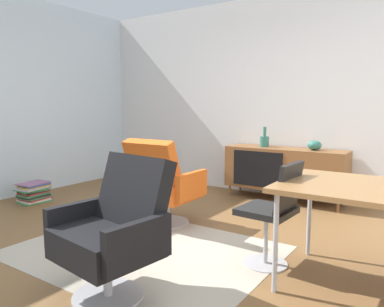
{
  "coord_description": "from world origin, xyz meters",
  "views": [
    {
      "loc": [
        1.79,
        -2.45,
        1.29
      ],
      "look_at": [
        -0.17,
        0.47,
        0.83
      ],
      "focal_mm": 34.51,
      "sensor_mm": 36.0,
      "label": 1
    }
  ],
  "objects_px": {
    "vase_cobalt": "(315,145)",
    "magazine_stack": "(34,192)",
    "side_table_round": "(129,191)",
    "fruit_bowl": "(129,170)",
    "vase_sculptural_dark": "(265,141)",
    "lounge_chair_red": "(163,182)",
    "sideboard": "(284,169)",
    "dining_chair_near_window": "(274,210)",
    "armchair_black_shell": "(115,228)"
  },
  "relations": [
    {
      "from": "vase_sculptural_dark",
      "to": "magazine_stack",
      "type": "relative_size",
      "value": 0.66
    },
    {
      "from": "lounge_chair_red",
      "to": "fruit_bowl",
      "type": "distance_m",
      "value": 0.47
    },
    {
      "from": "fruit_bowl",
      "to": "sideboard",
      "type": "bearing_deg",
      "value": 55.53
    },
    {
      "from": "vase_sculptural_dark",
      "to": "lounge_chair_red",
      "type": "bearing_deg",
      "value": -104.29
    },
    {
      "from": "sideboard",
      "to": "side_table_round",
      "type": "bearing_deg",
      "value": -124.46
    },
    {
      "from": "lounge_chair_red",
      "to": "fruit_bowl",
      "type": "bearing_deg",
      "value": -175.71
    },
    {
      "from": "fruit_bowl",
      "to": "vase_cobalt",
      "type": "bearing_deg",
      "value": 47.81
    },
    {
      "from": "sideboard",
      "to": "magazine_stack",
      "type": "distance_m",
      "value": 3.37
    },
    {
      "from": "vase_cobalt",
      "to": "dining_chair_near_window",
      "type": "height_order",
      "value": "dining_chair_near_window"
    },
    {
      "from": "sideboard",
      "to": "vase_cobalt",
      "type": "height_order",
      "value": "vase_cobalt"
    },
    {
      "from": "vase_sculptural_dark",
      "to": "lounge_chair_red",
      "type": "distance_m",
      "value": 1.79
    },
    {
      "from": "armchair_black_shell",
      "to": "side_table_round",
      "type": "distance_m",
      "value": 1.72
    },
    {
      "from": "sideboard",
      "to": "vase_cobalt",
      "type": "relative_size",
      "value": 9.18
    },
    {
      "from": "dining_chair_near_window",
      "to": "magazine_stack",
      "type": "distance_m",
      "value": 3.41
    },
    {
      "from": "vase_sculptural_dark",
      "to": "dining_chair_near_window",
      "type": "xyz_separation_m",
      "value": [
        0.95,
        -2.04,
        -0.34
      ]
    },
    {
      "from": "side_table_round",
      "to": "lounge_chair_red",
      "type": "bearing_deg",
      "value": 4.38
    },
    {
      "from": "sideboard",
      "to": "magazine_stack",
      "type": "xyz_separation_m",
      "value": [
        -2.74,
        -1.94,
        -0.31
      ]
    },
    {
      "from": "sideboard",
      "to": "vase_sculptural_dark",
      "type": "xyz_separation_m",
      "value": [
        -0.3,
        0.0,
        0.37
      ]
    },
    {
      "from": "sideboard",
      "to": "magazine_stack",
      "type": "height_order",
      "value": "sideboard"
    },
    {
      "from": "dining_chair_near_window",
      "to": "fruit_bowl",
      "type": "height_order",
      "value": "dining_chair_near_window"
    },
    {
      "from": "sideboard",
      "to": "vase_cobalt",
      "type": "distance_m",
      "value": 0.52
    },
    {
      "from": "vase_cobalt",
      "to": "side_table_round",
      "type": "distance_m",
      "value": 2.39
    },
    {
      "from": "sideboard",
      "to": "dining_chair_near_window",
      "type": "bearing_deg",
      "value": -72.26
    },
    {
      "from": "dining_chair_near_window",
      "to": "lounge_chair_red",
      "type": "height_order",
      "value": "lounge_chair_red"
    },
    {
      "from": "vase_cobalt",
      "to": "magazine_stack",
      "type": "height_order",
      "value": "vase_cobalt"
    },
    {
      "from": "lounge_chair_red",
      "to": "side_table_round",
      "type": "height_order",
      "value": "lounge_chair_red"
    },
    {
      "from": "vase_sculptural_dark",
      "to": "side_table_round",
      "type": "distance_m",
      "value": 2.02
    },
    {
      "from": "vase_cobalt",
      "to": "vase_sculptural_dark",
      "type": "xyz_separation_m",
      "value": [
        -0.68,
        0.0,
        0.02
      ]
    },
    {
      "from": "sideboard",
      "to": "magazine_stack",
      "type": "bearing_deg",
      "value": -144.7
    },
    {
      "from": "vase_sculptural_dark",
      "to": "lounge_chair_red",
      "type": "xyz_separation_m",
      "value": [
        -0.43,
        -1.71,
        -0.34
      ]
    },
    {
      "from": "dining_chair_near_window",
      "to": "side_table_round",
      "type": "relative_size",
      "value": 1.65
    },
    {
      "from": "dining_chair_near_window",
      "to": "side_table_round",
      "type": "distance_m",
      "value": 1.87
    },
    {
      "from": "armchair_black_shell",
      "to": "fruit_bowl",
      "type": "bearing_deg",
      "value": 130.43
    },
    {
      "from": "lounge_chair_red",
      "to": "side_table_round",
      "type": "bearing_deg",
      "value": -175.62
    },
    {
      "from": "vase_sculptural_dark",
      "to": "magazine_stack",
      "type": "distance_m",
      "value": 3.19
    },
    {
      "from": "lounge_chair_red",
      "to": "magazine_stack",
      "type": "distance_m",
      "value": 2.05
    },
    {
      "from": "vase_cobalt",
      "to": "fruit_bowl",
      "type": "bearing_deg",
      "value": -132.19
    },
    {
      "from": "vase_cobalt",
      "to": "dining_chair_near_window",
      "type": "distance_m",
      "value": 2.08
    },
    {
      "from": "vase_sculptural_dark",
      "to": "armchair_black_shell",
      "type": "xyz_separation_m",
      "value": [
        0.22,
        -3.05,
        -0.34
      ]
    },
    {
      "from": "side_table_round",
      "to": "vase_cobalt",
      "type": "bearing_deg",
      "value": 47.82
    },
    {
      "from": "vase_sculptural_dark",
      "to": "side_table_round",
      "type": "xyz_separation_m",
      "value": [
        -0.9,
        -1.74,
        -0.48
      ]
    },
    {
      "from": "vase_cobalt",
      "to": "lounge_chair_red",
      "type": "relative_size",
      "value": 0.18
    },
    {
      "from": "vase_sculptural_dark",
      "to": "armchair_black_shell",
      "type": "distance_m",
      "value": 3.08
    },
    {
      "from": "side_table_round",
      "to": "fruit_bowl",
      "type": "relative_size",
      "value": 2.6
    },
    {
      "from": "vase_cobalt",
      "to": "side_table_round",
      "type": "relative_size",
      "value": 0.34
    },
    {
      "from": "vase_cobalt",
      "to": "armchair_black_shell",
      "type": "bearing_deg",
      "value": -98.64
    },
    {
      "from": "armchair_black_shell",
      "to": "magazine_stack",
      "type": "bearing_deg",
      "value": 157.46
    },
    {
      "from": "lounge_chair_red",
      "to": "armchair_black_shell",
      "type": "distance_m",
      "value": 1.49
    },
    {
      "from": "fruit_bowl",
      "to": "magazine_stack",
      "type": "xyz_separation_m",
      "value": [
        -1.55,
        -0.2,
        -0.42
      ]
    },
    {
      "from": "dining_chair_near_window",
      "to": "sideboard",
      "type": "bearing_deg",
      "value": 107.74
    }
  ]
}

